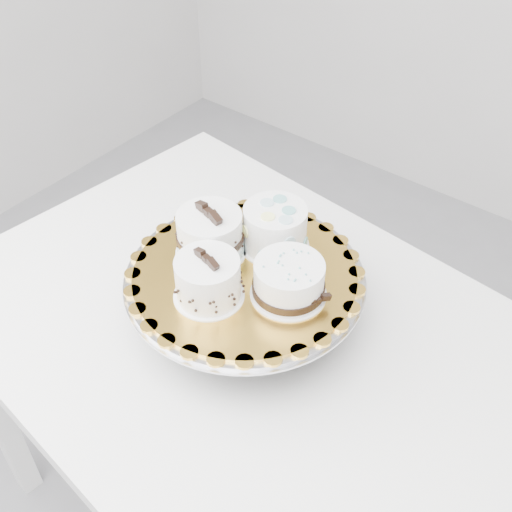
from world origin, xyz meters
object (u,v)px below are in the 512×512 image
Objects in this scene: cake_swirl at (208,280)px; cake_banded at (210,236)px; cake_ribbon at (289,281)px; table at (262,365)px; cake_dots at (275,228)px; cake_board at (245,273)px; cake_stand at (245,289)px.

cake_banded is at bearing 142.37° from cake_swirl.
cake_swirl is at bearing -116.25° from cake_ribbon.
cake_banded reaches higher than cake_swirl.
table is 9.24× the size of cake_dots.
cake_dots is (-0.00, 0.09, 0.04)m from cake_board.
cake_stand is 0.12m from cake_dots.
cake_board is at bearing -154.28° from cake_ribbon.
cake_stand is 0.11m from cake_ribbon.
cake_dots is 0.90× the size of cake_ribbon.
cake_swirl is 0.11m from cake_banded.
cake_stand is at bearing 95.98° from cake_swirl.
cake_stand is 0.11m from cake_swirl.
cake_board is at bearing 169.80° from table.
table is 0.20m from cake_board.
cake_dots is at bearing 90.94° from cake_board.
cake_swirl is 0.91× the size of cake_banded.
cake_swirl reaches higher than cake_board.
cake_banded is (-0.08, 0.00, 0.04)m from cake_board.
cake_ribbon is at bearing 14.76° from cake_banded.
cake_stand is 2.76× the size of cake_ribbon.
cake_banded reaches higher than table.
cake_ribbon is at bearing -27.17° from cake_dots.
cake_ribbon reaches higher than cake_board.
cake_stand is (-0.05, 0.01, 0.16)m from table.
table is at bearing 61.47° from cake_swirl.
cake_swirl is (-0.01, -0.08, 0.08)m from cake_stand.
cake_dots is 0.12m from cake_ribbon.
cake_ribbon is (0.10, 0.08, -0.01)m from cake_swirl.
cake_board is at bearing 95.98° from cake_swirl.
cake_banded is at bearing 177.96° from cake_board.
table is at bearing -16.56° from cake_board.
cake_dots reaches higher than cake_ribbon.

